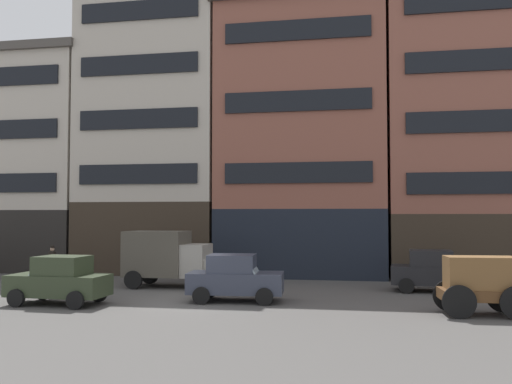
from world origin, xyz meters
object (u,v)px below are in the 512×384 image
at_px(cargo_wagon, 483,281).
at_px(pedestrian_officer, 52,261).
at_px(sedan_parked_curb, 235,278).
at_px(delivery_truck_near, 169,257).
at_px(sedan_dark, 60,280).
at_px(sedan_light, 434,271).

bearing_deg(cargo_wagon, pedestrian_officer, 161.92).
xyz_separation_m(cargo_wagon, sedan_parked_curb, (-8.86, 1.43, -0.23)).
xyz_separation_m(delivery_truck_near, sedan_parked_curb, (3.95, -3.49, -0.51)).
bearing_deg(sedan_parked_curb, pedestrian_officer, 155.24).
relative_size(delivery_truck_near, sedan_dark, 1.17).
height_order(delivery_truck_near, sedan_light, delivery_truck_near).
height_order(cargo_wagon, sedan_dark, cargo_wagon).
height_order(cargo_wagon, sedan_light, cargo_wagon).
xyz_separation_m(sedan_parked_curb, pedestrian_officer, (-10.82, 4.99, 0.07)).
bearing_deg(pedestrian_officer, sedan_light, -2.99).
distance_m(delivery_truck_near, sedan_parked_curb, 5.29).
distance_m(delivery_truck_near, pedestrian_officer, 7.05).
bearing_deg(cargo_wagon, sedan_dark, -178.39).
xyz_separation_m(delivery_truck_near, pedestrian_officer, (-6.88, 1.50, -0.44)).
height_order(cargo_wagon, pedestrian_officer, cargo_wagon).
height_order(cargo_wagon, sedan_parked_curb, cargo_wagon).
bearing_deg(sedan_light, sedan_parked_curb, -153.69).
xyz_separation_m(delivery_truck_near, sedan_dark, (-2.44, -5.35, -0.51)).
bearing_deg(sedan_parked_curb, delivery_truck_near, 138.53).
relative_size(cargo_wagon, sedan_light, 0.77).
height_order(delivery_truck_near, sedan_parked_curb, delivery_truck_near).
distance_m(sedan_dark, sedan_parked_curb, 6.66).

